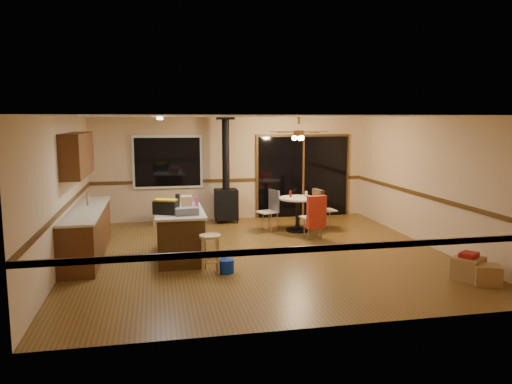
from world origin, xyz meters
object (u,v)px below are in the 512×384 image
object	(u,v)px
toolbox_grey	(186,211)
box_corner_a	(468,268)
kitchen_island	(180,234)
bar_stool	(210,254)
chair_left	(271,206)
chair_right	(319,204)
dining_table	(298,208)
chair_near	(316,212)
wood_stove	(226,193)
toolbox_black	(166,207)
blue_bucket	(226,266)
box_corner_b	(487,275)
box_under_window	(164,216)

from	to	relation	value
toolbox_grey	box_corner_a	world-z (taller)	toolbox_grey
kitchen_island	toolbox_grey	xyz separation A→B (m)	(0.10, -0.48, 0.51)
bar_stool	box_corner_a	distance (m)	4.18
chair_left	chair_right	xyz separation A→B (m)	(1.12, -0.11, 0.01)
chair_right	dining_table	bearing A→B (deg)	-177.40
chair_left	box_corner_a	xyz separation A→B (m)	(2.30, -4.06, -0.41)
bar_stool	chair_near	xyz separation A→B (m)	(2.46, 1.92, 0.27)
wood_stove	dining_table	world-z (taller)	wood_stove
toolbox_black	chair_right	bearing A→B (deg)	30.51
toolbox_black	chair_near	size ratio (longest dim) A/B	0.59
wood_stove	blue_bucket	distance (m)	4.20
toolbox_black	chair_near	distance (m)	3.39
dining_table	box_corner_a	size ratio (longest dim) A/B	1.80
blue_bucket	box_corner_b	distance (m)	4.14
toolbox_black	bar_stool	bearing A→B (deg)	-46.65
box_corner_a	box_corner_b	distance (m)	0.32
kitchen_island	chair_left	distance (m)	2.87
kitchen_island	box_under_window	xyz separation A→B (m)	(-0.22, 3.03, -0.24)
kitchen_island	chair_right	bearing A→B (deg)	28.24
chair_right	chair_left	bearing A→B (deg)	174.16
kitchen_island	chair_right	world-z (taller)	chair_right
kitchen_island	toolbox_black	distance (m)	0.69
wood_stove	chair_left	bearing A→B (deg)	-53.37
kitchen_island	toolbox_black	xyz separation A→B (m)	(-0.24, -0.31, 0.56)
toolbox_grey	chair_right	distance (m)	3.91
dining_table	chair_near	xyz separation A→B (m)	(0.14, -0.88, 0.07)
toolbox_grey	chair_left	bearing A→B (deg)	48.82
chair_near	box_under_window	size ratio (longest dim) A/B	1.33
kitchen_island	box_under_window	bearing A→B (deg)	94.14
wood_stove	box_corner_a	xyz separation A→B (m)	(3.17, -5.23, -0.55)
chair_near	dining_table	bearing A→B (deg)	99.19
chair_right	wood_stove	bearing A→B (deg)	147.18
dining_table	box_corner_b	world-z (taller)	dining_table
toolbox_black	kitchen_island	bearing A→B (deg)	52.39
kitchen_island	chair_near	distance (m)	3.04
box_under_window	chair_right	bearing A→B (deg)	-19.82
toolbox_grey	chair_right	bearing A→B (deg)	35.18
toolbox_black	box_corner_a	size ratio (longest dim) A/B	0.87
dining_table	chair_near	bearing A→B (deg)	-80.81
kitchen_island	chair_near	bearing A→B (deg)	16.54
wood_stove	toolbox_grey	bearing A→B (deg)	-108.72
toolbox_black	dining_table	world-z (taller)	toolbox_black
toolbox_grey	chair_near	world-z (taller)	toolbox_grey
chair_near	chair_right	bearing A→B (deg)	67.31
kitchen_island	bar_stool	bearing A→B (deg)	-66.67
chair_left	kitchen_island	bearing A→B (deg)	-139.06
wood_stove	box_corner_b	distance (m)	6.46
blue_bucket	box_corner_b	size ratio (longest dim) A/B	0.70
blue_bucket	dining_table	distance (m)	3.50
chair_right	chair_near	bearing A→B (deg)	-112.69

